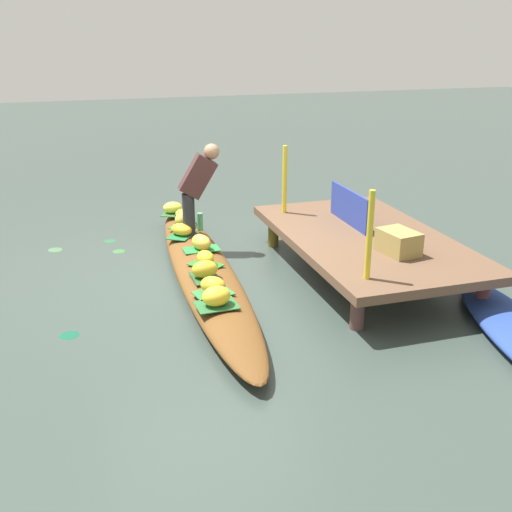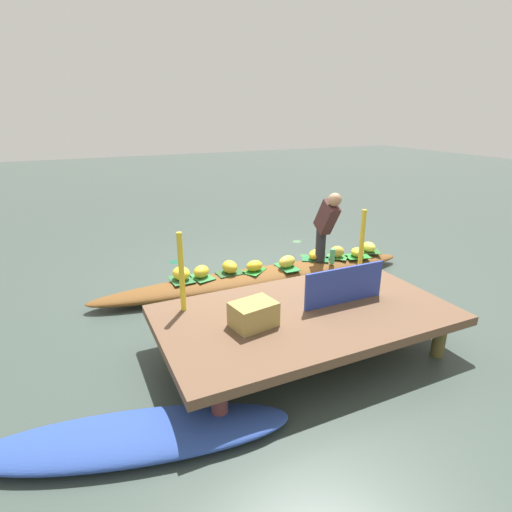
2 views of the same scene
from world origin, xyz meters
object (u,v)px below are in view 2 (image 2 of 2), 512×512
moored_boat (136,436)px  vendor_person (326,223)px  banana_bunch_1 (181,273)px  banana_bunch_3 (316,254)px  banana_bunch_2 (254,266)px  banana_bunch_0 (287,262)px  banana_bunch_6 (357,252)px  banana_bunch_4 (201,272)px  banana_bunch_5 (230,267)px  banana_bunch_8 (369,247)px  produce_crate (253,314)px  market_banner (344,285)px  banana_bunch_7 (337,252)px  water_bottle (332,256)px  vendor_boat (261,277)px

moored_boat → vendor_person: size_ratio=2.15×
banana_bunch_1 → banana_bunch_3: 2.25m
vendor_person → banana_bunch_2: bearing=-8.7°
banana_bunch_0 → banana_bunch_6: (-1.32, 0.06, -0.02)m
banana_bunch_4 → banana_bunch_6: (-2.66, 0.23, -0.02)m
banana_bunch_5 → banana_bunch_8: size_ratio=1.03×
banana_bunch_1 → produce_crate: produce_crate is taller
vendor_person → banana_bunch_4: bearing=-8.1°
moored_boat → market_banner: size_ratio=2.48×
banana_bunch_3 → banana_bunch_2: bearing=2.8°
banana_bunch_3 → banana_bunch_7: banana_bunch_7 is taller
banana_bunch_1 → vendor_person: (-2.25, 0.32, 0.58)m
banana_bunch_4 → banana_bunch_5: (-0.44, 0.02, 0.01)m
banana_bunch_0 → banana_bunch_6: 1.32m
banana_bunch_3 → banana_bunch_4: (1.95, -0.05, 0.01)m
banana_bunch_8 → water_bottle: (0.91, 0.21, 0.03)m
banana_bunch_4 → banana_bunch_7: bearing=176.9°
banana_bunch_1 → banana_bunch_8: banana_bunch_1 is taller
banana_bunch_6 → water_bottle: bearing=9.2°
moored_boat → water_bottle: water_bottle is taller
banana_bunch_3 → banana_bunch_6: bearing=165.5°
banana_bunch_2 → banana_bunch_0: bearing=172.4°
vendor_boat → banana_bunch_2: (0.11, -0.00, 0.21)m
banana_bunch_2 → banana_bunch_5: bearing=-13.3°
market_banner → vendor_person: bearing=-117.6°
banana_bunch_3 → banana_bunch_8: (-1.05, 0.07, 0.01)m
banana_bunch_5 → water_bottle: bearing=169.4°
banana_bunch_1 → vendor_person: vendor_person is taller
market_banner → produce_crate: size_ratio=2.33×
banana_bunch_7 → produce_crate: (2.42, 1.92, 0.28)m
vendor_boat → market_banner: size_ratio=5.00×
vendor_boat → moored_boat: vendor_boat is taller
banana_bunch_5 → water_bottle: 1.67m
market_banner → produce_crate: bearing=2.7°
banana_bunch_0 → banana_bunch_2: bearing=-7.6°
banana_bunch_2 → banana_bunch_5: 0.38m
banana_bunch_5 → banana_bunch_7: bearing=176.7°
produce_crate → banana_bunch_7: bearing=-141.6°
banana_bunch_0 → banana_bunch_8: banana_bunch_0 is taller
banana_bunch_1 → banana_bunch_2: banana_bunch_1 is taller
vendor_boat → banana_bunch_1: 1.24m
water_bottle → moored_boat: bearing=33.3°
banana_bunch_0 → banana_bunch_8: bearing=-178.0°
banana_bunch_3 → moored_boat: bearing=37.4°
vendor_boat → banana_bunch_4: (0.92, -0.11, 0.21)m
banana_bunch_7 → banana_bunch_0: bearing=2.9°
vendor_person → market_banner: bearing=62.0°
vendor_person → produce_crate: 2.73m
moored_boat → banana_bunch_2: size_ratio=9.65×
banana_bunch_5 → vendor_person: 1.65m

